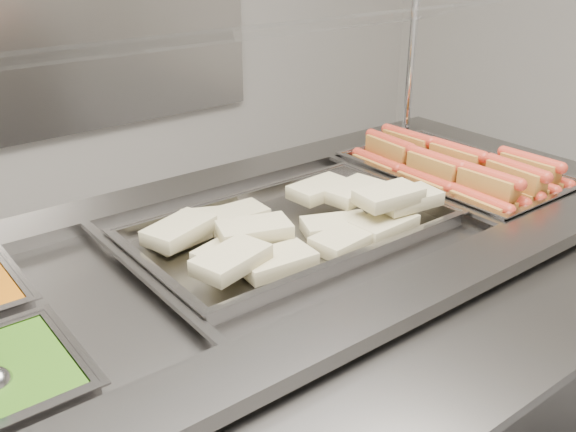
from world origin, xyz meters
TOP-DOWN VIEW (x-y plane):
  - steam_counter at (0.06, 0.30)m, footprint 2.01×0.93m
  - tray_rail at (0.05, -0.24)m, footprint 1.91×0.44m
  - sneeze_guard at (0.07, 0.53)m, footprint 1.75×0.35m
  - pan_hotdogs at (0.72, 0.28)m, footprint 0.37×0.59m
  - pan_wraps at (0.12, 0.30)m, footprint 0.73×0.44m
  - hotdogs_in_buns at (0.71, 0.26)m, footprint 0.33×0.55m
  - tortilla_wraps at (0.11, 0.29)m, footprint 0.69×0.39m

SIDE VIEW (x-z plane):
  - steam_counter at x=0.06m, z-range 0.00..0.95m
  - tray_rail at x=0.05m, z-range 0.87..0.93m
  - pan_hotdogs at x=0.72m, z-range 0.85..0.96m
  - pan_wraps at x=0.12m, z-range 0.88..0.96m
  - hotdogs_in_buns at x=0.71m, z-range 0.89..1.02m
  - tortilla_wraps at x=0.11m, z-range 0.91..1.01m
  - sneeze_guard at x=0.07m, z-range 1.10..1.57m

